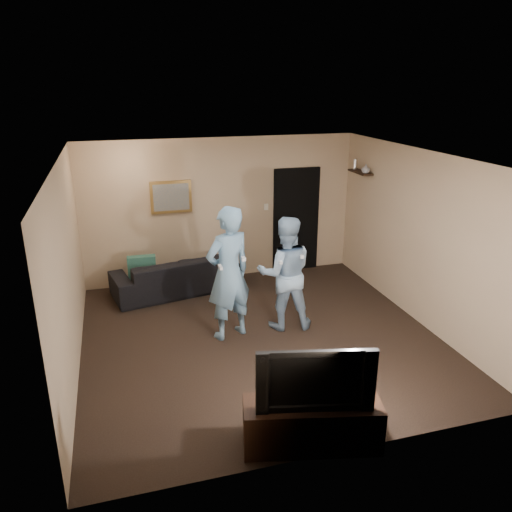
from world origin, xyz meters
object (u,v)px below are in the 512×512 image
object	(u,v)px
television	(314,375)
wii_player_left	(228,273)
sofa	(176,274)
tv_console	(312,424)
wii_player_right	(285,273)

from	to	relation	value
television	wii_player_left	world-z (taller)	wii_player_left
television	wii_player_left	distance (m)	2.52
sofa	wii_player_left	world-z (taller)	wii_player_left
television	sofa	bearing A→B (deg)	113.46
tv_console	television	size ratio (longest dim) A/B	1.20
wii_player_left	wii_player_right	xyz separation A→B (m)	(0.87, 0.07, -0.12)
sofa	wii_player_right	xyz separation A→B (m)	(1.39, -1.76, 0.54)
sofa	wii_player_right	bearing A→B (deg)	117.16
tv_console	television	distance (m)	0.58
sofa	television	bearing A→B (deg)	89.24
tv_console	wii_player_right	distance (m)	2.71
tv_console	television	world-z (taller)	television
tv_console	wii_player_right	world-z (taller)	wii_player_right
tv_console	wii_player_left	xyz separation A→B (m)	(-0.27, 2.50, 0.72)
television	wii_player_right	world-z (taller)	wii_player_right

